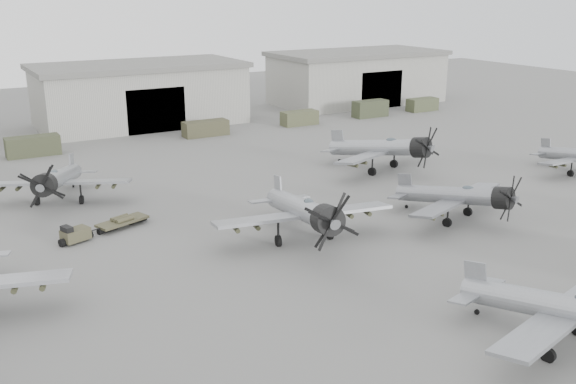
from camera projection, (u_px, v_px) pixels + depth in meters
name	position (u px, v px, depth m)	size (l,w,h in m)	color
ground	(439.00, 288.00, 41.43)	(220.00, 220.00, 0.00)	slate
hangar_center	(140.00, 94.00, 91.36)	(29.00, 14.80, 8.70)	#A4A399
hangar_right	(357.00, 77.00, 109.45)	(29.00, 14.80, 8.70)	#A4A399
support_truck_2	(33.00, 146.00, 74.45)	(5.98, 2.20, 2.30)	#383C27
support_truck_4	(206.00, 128.00, 84.80)	(6.02, 2.20, 2.00)	#403F29
support_truck_5	(299.00, 118.00, 91.70)	(5.29, 2.20, 2.01)	#484B31
support_truck_6	(370.00, 109.00, 97.61)	(5.46, 2.20, 2.49)	#373D28
support_truck_7	(422.00, 105.00, 102.61)	(5.09, 2.20, 2.01)	#444B31
aircraft_near_1	(571.00, 310.00, 33.72)	(12.66, 11.39, 5.04)	#96999E
aircraft_mid_1	(305.00, 211.00, 48.12)	(14.11, 12.70, 5.60)	#989BA0
aircraft_mid_2	(461.00, 196.00, 52.83)	(11.93, 10.74, 4.79)	gray
aircraft_far_0	(57.00, 180.00, 56.91)	(12.51, 11.35, 5.14)	gray
aircraft_far_1	(385.00, 148.00, 67.46)	(13.95, 12.57, 5.61)	#94979C
tug_trailer	(94.00, 229.00, 50.05)	(7.45, 3.82, 1.49)	#45422D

